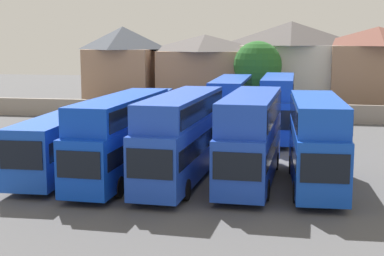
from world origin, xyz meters
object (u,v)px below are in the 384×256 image
Objects in this scene: bus_3 at (182,133)px; bus_8 at (231,104)px; house_terrace_right at (291,66)px; bus_1 at (63,141)px; house_terrace_far_right at (377,70)px; house_terrace_left at (123,67)px; bus_7 at (201,114)px; bus_9 at (278,104)px; tree_left_of_lot at (258,65)px; bus_2 at (121,133)px; house_terrace_centre at (205,72)px; bus_6 at (147,112)px; bus_4 at (251,133)px; bus_5 at (317,138)px.

bus_3 is 15.10m from bus_8.
bus_3 is 33.54m from house_terrace_right.
house_terrace_far_right reaches higher than bus_1.
bus_7 is at bearing -54.92° from house_terrace_left.
tree_left_of_lot is at bearing -168.29° from bus_9.
bus_2 is at bearing -17.30° from bus_8.
bus_2 is at bearing -28.87° from bus_9.
bus_2 is at bearing -73.02° from house_terrace_left.
house_terrace_centre is at bearing -171.54° from house_terrace_right.
house_terrace_right is (9.34, 1.39, 0.73)m from house_terrace_centre.
bus_3 reaches higher than bus_2.
bus_1 is at bearing -9.66° from bus_6.
bus_3 is 1.19× the size of house_terrace_far_right.
bus_4 is 26.84m from tree_left_of_lot.
house_terrace_centre reaches higher than bus_1.
bus_1 is at bearing -87.43° from bus_4.
house_terrace_far_right reaches higher than bus_2.
house_terrace_right is at bearing 8.46° from house_terrace_centre.
bus_7 is at bearing -152.00° from bus_5.
house_terrace_centre reaches higher than bus_9.
house_terrace_centre is at bearing 143.53° from tree_left_of_lot.
house_terrace_left is at bearing -171.32° from bus_1.
tree_left_of_lot is at bearing -156.67° from house_terrace_far_right.
house_terrace_centre is at bearing -164.46° from bus_4.
house_terrace_far_right is at bearing 2.35° from house_terrace_centre.
house_terrace_right is at bearing 4.55° from house_terrace_left.
bus_7 is 6.29m from bus_9.
bus_4 is 3.60m from bus_5.
house_terrace_centre is (3.40, 31.36, 2.27)m from bus_1.
bus_1 is 0.99× the size of bus_8.
bus_3 is 1.12× the size of bus_9.
bus_1 is 14.00m from bus_6.
house_terrace_right reaches higher than tree_left_of_lot.
bus_7 is at bearing -110.76° from house_terrace_right.
bus_1 reaches higher than bus_7.
house_terrace_centre is at bearing -170.46° from bus_3.
house_terrace_far_right is (18.06, 32.48, 2.02)m from bus_2.
bus_3 is at bearing 6.21° from bus_7.
bus_2 is 3.51m from bus_3.
bus_5 is 0.95× the size of bus_9.
bus_1 is at bearing -79.22° from house_terrace_left.
bus_3 is at bearing -82.03° from bus_4.
house_terrace_far_right is at bearing 150.53° from bus_9.
bus_1 is at bearing -124.12° from house_terrace_far_right.
bus_2 is at bearing -84.15° from bus_4.
bus_2 is 34.41m from house_terrace_right.
bus_4 is 35.51m from house_terrace_left.
house_terrace_far_right is at bearing 138.71° from bus_7.
house_terrace_right is at bearing 173.16° from bus_3.
bus_6 is 1.16× the size of house_terrace_far_right.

